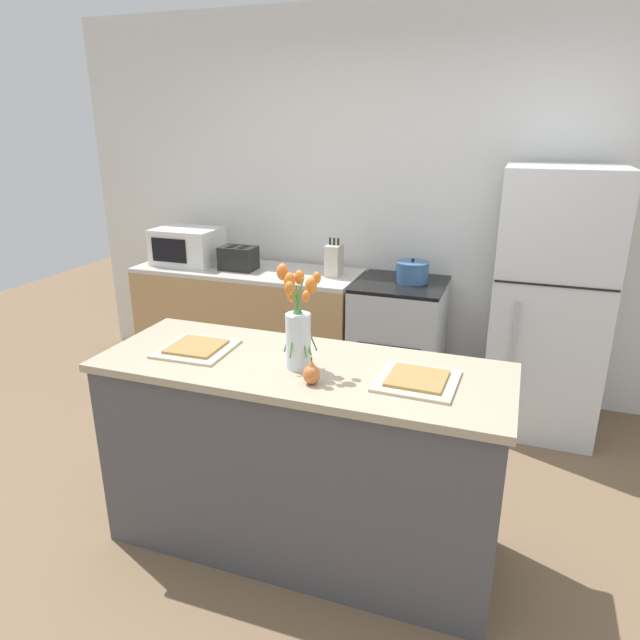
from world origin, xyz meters
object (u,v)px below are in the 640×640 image
at_px(stove_range, 398,344).
at_px(microwave, 187,246).
at_px(plate_setting_left, 196,348).
at_px(knife_block, 334,260).
at_px(flower_vase, 298,327).
at_px(toaster, 238,258).
at_px(cooking_pot, 412,272).
at_px(plate_setting_right, 417,380).
at_px(pear_figurine, 312,373).
at_px(refrigerator, 549,304).

height_order(stove_range, microwave, microwave).
relative_size(plate_setting_left, knife_block, 1.20).
height_order(flower_vase, toaster, flower_vase).
bearing_deg(microwave, cooking_pot, 1.51).
relative_size(flower_vase, microwave, 0.94).
relative_size(plate_setting_right, microwave, 0.67).
distance_m(plate_setting_right, cooking_pot, 1.69).
distance_m(cooking_pot, microwave, 1.73).
distance_m(plate_setting_left, cooking_pot, 1.79).
bearing_deg(pear_figurine, plate_setting_right, 21.65).
xyz_separation_m(refrigerator, flower_vase, (-1.04, -1.64, 0.27)).
bearing_deg(plate_setting_right, cooking_pot, 101.72).
height_order(flower_vase, plate_setting_right, flower_vase).
xyz_separation_m(plate_setting_left, toaster, (-0.60, 1.57, 0.04)).
distance_m(flower_vase, pear_figurine, 0.22).
height_order(plate_setting_right, microwave, microwave).
height_order(pear_figurine, cooking_pot, cooking_pot).
height_order(refrigerator, flower_vase, refrigerator).
distance_m(toaster, microwave, 0.46).
bearing_deg(pear_figurine, microwave, 133.50).
xyz_separation_m(toaster, knife_block, (0.72, 0.06, 0.03)).
xyz_separation_m(flower_vase, toaster, (-1.11, 1.59, -0.13)).
bearing_deg(refrigerator, plate_setting_right, -108.56).
xyz_separation_m(plate_setting_left, knife_block, (0.12, 1.63, 0.06)).
bearing_deg(toaster, pear_figurine, -54.69).
distance_m(refrigerator, microwave, 2.62).
height_order(plate_setting_right, toaster, toaster).
distance_m(plate_setting_left, knife_block, 1.64).
bearing_deg(stove_range, pear_figurine, -89.53).
bearing_deg(microwave, flower_vase, -46.22).
height_order(pear_figurine, plate_setting_right, pear_figurine).
distance_m(toaster, cooking_pot, 1.27).
bearing_deg(toaster, refrigerator, 1.16).
relative_size(pear_figurine, plate_setting_right, 0.35).
relative_size(stove_range, cooking_pot, 3.94).
bearing_deg(microwave, toaster, -5.31).
relative_size(stove_range, plate_setting_left, 2.76).
bearing_deg(flower_vase, knife_block, 103.31).
distance_m(refrigerator, knife_block, 1.45).
xyz_separation_m(cooking_pot, knife_block, (-0.55, -0.03, 0.04)).
bearing_deg(flower_vase, toaster, 124.92).
height_order(flower_vase, microwave, flower_vase).
height_order(plate_setting_left, cooking_pot, cooking_pot).
distance_m(stove_range, plate_setting_right, 1.73).
relative_size(cooking_pot, microwave, 0.47).
bearing_deg(knife_block, plate_setting_right, -61.23).
distance_m(refrigerator, cooking_pot, 0.89).
relative_size(stove_range, microwave, 1.86).
bearing_deg(cooking_pot, plate_setting_right, -78.28).
xyz_separation_m(stove_range, refrigerator, (0.95, 0.00, 0.40)).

